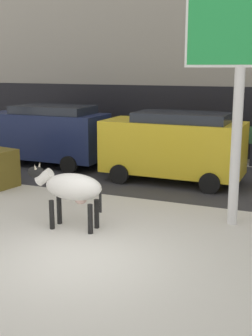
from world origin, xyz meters
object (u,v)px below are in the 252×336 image
object	(u,v)px
car_yellow_van	(173,145)
pedestrian_near_billboard	(87,133)
car_navy_van	(48,133)
billboard	(242,41)
cow_holstein	(72,187)

from	to	relation	value
car_yellow_van	pedestrian_near_billboard	world-z (taller)	car_yellow_van
car_yellow_van	pedestrian_near_billboard	size ratio (longest dim) A/B	2.67
car_navy_van	car_yellow_van	bearing A→B (deg)	-6.91
car_navy_van	car_yellow_van	distance (m)	5.29
billboard	pedestrian_near_billboard	xyz separation A→B (m)	(-7.66, 6.93, -3.43)
cow_holstein	car_navy_van	xyz separation A→B (m)	(-4.38, 5.84, 0.24)
billboard	car_yellow_van	world-z (taller)	billboard
cow_holstein	car_yellow_van	bearing A→B (deg)	80.48
cow_holstein	billboard	world-z (taller)	billboard
cow_holstein	pedestrian_near_billboard	size ratio (longest dim) A/B	1.11
car_navy_van	pedestrian_near_billboard	bearing A→B (deg)	86.81
billboard	car_yellow_van	size ratio (longest dim) A/B	1.21
car_navy_van	car_yellow_van	size ratio (longest dim) A/B	1.00
car_yellow_van	pedestrian_near_billboard	xyz separation A→B (m)	(-5.09, 3.52, -0.36)
cow_holstein	car_navy_van	bearing A→B (deg)	126.86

